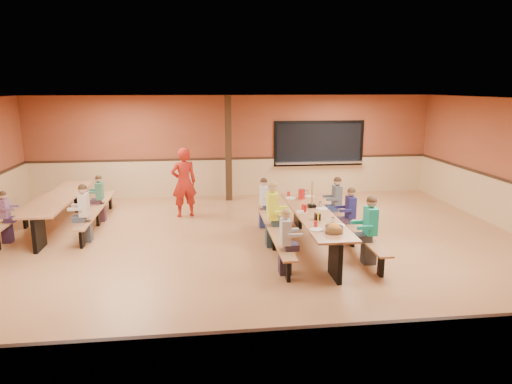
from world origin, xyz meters
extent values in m
plane|color=#9E633B|center=(0.00, 0.00, 0.00)|extent=(12.00, 12.00, 0.00)
cube|color=brown|center=(0.00, 5.00, 1.50)|extent=(12.00, 0.04, 3.00)
cube|color=brown|center=(0.00, -5.00, 1.50)|extent=(12.00, 0.04, 3.00)
cube|color=white|center=(0.00, 0.00, 3.00)|extent=(12.00, 10.00, 0.04)
cube|color=black|center=(2.60, 4.97, 1.55)|extent=(2.60, 0.06, 1.20)
cube|color=silver|center=(2.60, 4.88, 0.98)|extent=(2.70, 0.28, 0.06)
cube|color=black|center=(-0.20, 4.40, 1.50)|extent=(0.18, 0.18, 3.00)
cube|color=#A66B41|center=(1.27, 0.13, 0.72)|extent=(0.75, 3.60, 0.04)
cube|color=black|center=(1.27, -1.42, 0.35)|extent=(0.08, 0.60, 0.70)
cube|color=black|center=(1.27, 1.68, 0.35)|extent=(0.08, 0.60, 0.70)
cube|color=#A66B41|center=(0.45, 0.13, 0.43)|extent=(0.26, 3.60, 0.04)
cube|color=black|center=(0.45, 0.13, 0.21)|extent=(0.06, 0.18, 0.41)
cube|color=#A66B41|center=(2.10, 0.13, 0.43)|extent=(0.26, 3.60, 0.04)
cube|color=black|center=(2.10, 0.13, 0.21)|extent=(0.06, 0.18, 0.41)
cube|color=#A66B41|center=(-4.29, 2.25, 0.72)|extent=(0.75, 3.60, 0.04)
cube|color=black|center=(-4.29, 0.70, 0.35)|extent=(0.08, 0.60, 0.70)
cube|color=black|center=(-4.29, 3.80, 0.35)|extent=(0.08, 0.60, 0.70)
cube|color=#A66B41|center=(-5.11, 2.25, 0.43)|extent=(0.26, 3.60, 0.04)
cube|color=black|center=(-5.11, 2.25, 0.21)|extent=(0.06, 0.18, 0.41)
cube|color=#A66B41|center=(-3.46, 2.25, 0.43)|extent=(0.26, 3.60, 0.04)
cube|color=black|center=(-3.46, 2.25, 0.21)|extent=(0.06, 0.18, 0.41)
imported|color=#AF1F14|center=(-1.43, 2.81, 0.88)|extent=(0.74, 0.58, 1.77)
cylinder|color=red|center=(1.28, 1.34, 0.85)|extent=(0.16, 0.16, 0.22)
cube|color=black|center=(1.22, -0.35, 0.80)|extent=(0.10, 0.14, 0.13)
cylinder|color=yellow|center=(1.21, -0.40, 0.82)|extent=(0.06, 0.06, 0.17)
cylinder|color=#B2140F|center=(1.09, 0.16, 0.82)|extent=(0.06, 0.06, 0.17)
cube|color=black|center=(1.33, 0.58, 0.77)|extent=(0.16, 0.16, 0.06)
cube|color=#A66B41|center=(1.33, 0.58, 1.05)|extent=(0.02, 0.09, 0.50)
camera|label=1|loc=(-0.96, -8.58, 3.25)|focal=32.00mm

